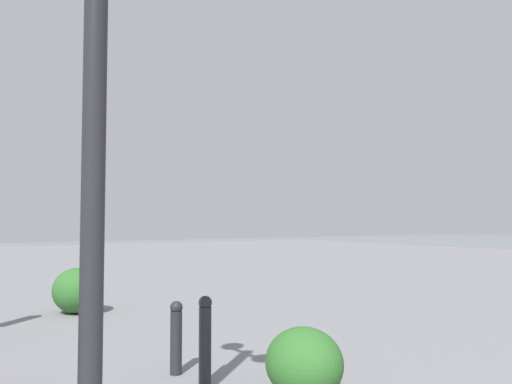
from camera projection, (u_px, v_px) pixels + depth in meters
name	position (u px, v px, depth m)	size (l,w,h in m)	color
lamppost	(96.00, 38.00, 3.23)	(0.98, 0.28, 3.98)	#232328
bollard_near	(205.00, 339.00, 5.10)	(0.13, 0.13, 0.85)	#232328
bollard_mid	(176.00, 336.00, 5.48)	(0.13, 0.13, 0.74)	#232328
shrub_low	(304.00, 363.00, 4.71)	(0.74, 0.66, 0.62)	#2D6628
shrub_round	(77.00, 290.00, 9.11)	(0.90, 0.81, 0.76)	#2D6628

